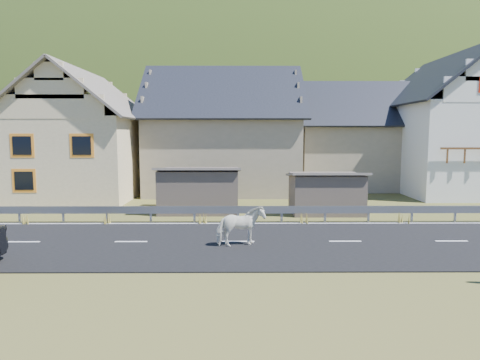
{
  "coord_description": "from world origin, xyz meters",
  "views": [
    {
      "loc": [
        -0.05,
        -15.6,
        4.07
      ],
      "look_at": [
        0.08,
        1.62,
        2.18
      ],
      "focal_mm": 32.0,
      "sensor_mm": 36.0,
      "label": 1
    }
  ],
  "objects": [
    {
      "name": "ground",
      "position": [
        0.0,
        0.0,
        0.0
      ],
      "size": [
        160.0,
        160.0,
        0.0
      ],
      "primitive_type": "plane",
      "color": "#464A1E",
      "rests_on": "ground"
    },
    {
      "name": "road",
      "position": [
        0.0,
        0.0,
        0.02
      ],
      "size": [
        60.0,
        7.0,
        0.04
      ],
      "primitive_type": "cube",
      "color": "black",
      "rests_on": "ground"
    },
    {
      "name": "lane_markings",
      "position": [
        0.0,
        0.0,
        0.04
      ],
      "size": [
        60.0,
        6.6,
        0.01
      ],
      "primitive_type": "cube",
      "color": "silver",
      "rests_on": "road"
    },
    {
      "name": "guardrail",
      "position": [
        -0.0,
        3.68,
        0.56
      ],
      "size": [
        28.1,
        0.09,
        0.75
      ],
      "color": "#93969B",
      "rests_on": "ground"
    },
    {
      "name": "shed_left",
      "position": [
        -2.0,
        6.5,
        1.1
      ],
      "size": [
        4.3,
        3.3,
        2.4
      ],
      "primitive_type": "cube",
      "color": "#6A5A4F",
      "rests_on": "ground"
    },
    {
      "name": "shed_right",
      "position": [
        4.5,
        6.0,
        1.0
      ],
      "size": [
        3.8,
        2.9,
        2.2
      ],
      "primitive_type": "cube",
      "color": "#6A5A4F",
      "rests_on": "ground"
    },
    {
      "name": "house_cream",
      "position": [
        -10.0,
        12.0,
        4.36
      ],
      "size": [
        7.8,
        9.8,
        8.3
      ],
      "color": "beige",
      "rests_on": "ground"
    },
    {
      "name": "house_stone_a",
      "position": [
        -1.0,
        15.0,
        4.63
      ],
      "size": [
        10.8,
        9.8,
        8.9
      ],
      "color": "gray",
      "rests_on": "ground"
    },
    {
      "name": "house_stone_b",
      "position": [
        9.0,
        17.0,
        4.24
      ],
      "size": [
        9.8,
        8.8,
        8.1
      ],
      "color": "gray",
      "rests_on": "ground"
    },
    {
      "name": "house_white",
      "position": [
        15.0,
        14.0,
        5.06
      ],
      "size": [
        8.8,
        10.8,
        9.7
      ],
      "color": "silver",
      "rests_on": "ground"
    },
    {
      "name": "mountain",
      "position": [
        5.0,
        180.0,
        -20.0
      ],
      "size": [
        440.0,
        280.0,
        260.0
      ],
      "primitive_type": "ellipsoid",
      "color": "#283D16",
      "rests_on": "ground"
    },
    {
      "name": "conifer_patch",
      "position": [
        -55.0,
        110.0,
        6.0
      ],
      "size": [
        76.0,
        50.0,
        28.0
      ],
      "primitive_type": "ellipsoid",
      "color": "black",
      "rests_on": "ground"
    },
    {
      "name": "horse",
      "position": [
        0.08,
        -0.59,
        0.76
      ],
      "size": [
        1.26,
        1.86,
        1.44
      ],
      "primitive_type": "imported",
      "rotation": [
        0.0,
        0.0,
        1.89
      ],
      "color": "silver",
      "rests_on": "road"
    }
  ]
}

